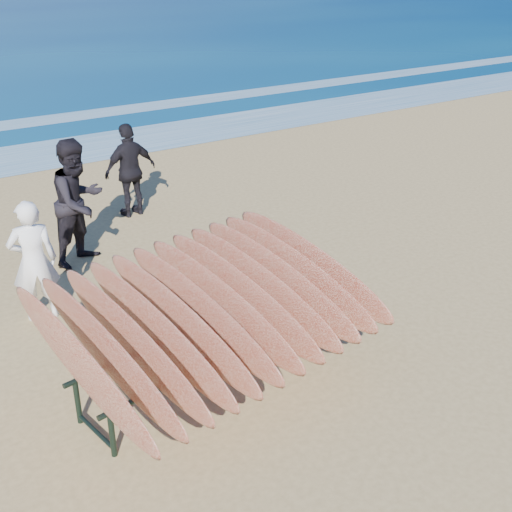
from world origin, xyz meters
The scene contains 6 objects.
ground centered at (0.00, 0.00, 0.00)m, with size 120.00×120.00×0.00m, color tan.
foam_near centered at (0.00, 10.00, 0.01)m, with size 160.00×160.00×0.00m, color white.
surfboard_rack centered at (-1.05, 0.09, 0.89)m, with size 3.52×3.06×1.44m.
person_white centered at (-2.22, 2.51, 0.81)m, with size 0.59×0.39×1.61m, color white.
person_dark_a centered at (-1.13, 3.83, 0.96)m, with size 0.94×0.73×1.92m, color black.
person_dark_b centered at (0.32, 5.22, 0.84)m, with size 0.98×0.41×1.67m, color black.
Camera 1 is at (-4.01, -5.07, 4.28)m, focal length 45.00 mm.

